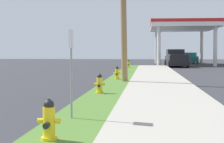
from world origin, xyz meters
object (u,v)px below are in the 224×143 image
at_px(fire_hydrant_second, 100,85).
at_px(fire_hydrant_third, 117,74).
at_px(fire_hydrant_fourth, 125,68).
at_px(car_white_by_near_pump, 175,59).
at_px(street_sign_post, 71,55).
at_px(car_teal_by_far_pump, 190,58).
at_px(fire_hydrant_nearest, 49,122).
at_px(truck_black_at_forecourt, 176,59).
at_px(fire_hydrant_fifth, 128,64).

distance_m(fire_hydrant_second, fire_hydrant_third, 7.07).
bearing_deg(fire_hydrant_fourth, car_white_by_near_pump, 76.46).
height_order(street_sign_post, car_teal_by_far_pump, street_sign_post).
distance_m(street_sign_post, car_teal_by_far_pump, 47.61).
distance_m(fire_hydrant_nearest, fire_hydrant_second, 7.47).
distance_m(fire_hydrant_nearest, car_white_by_near_pump, 45.94).
bearing_deg(fire_hydrant_second, car_teal_by_far_pump, 78.88).
xyz_separation_m(fire_hydrant_nearest, truck_black_at_forecourt, (4.96, 34.70, 0.47)).
relative_size(fire_hydrant_fifth, street_sign_post, 0.35).
xyz_separation_m(street_sign_post, car_teal_by_far_pump, (8.17, 46.89, -0.91)).
xyz_separation_m(car_white_by_near_pump, truck_black_at_forecourt, (-0.74, -10.89, 0.19)).
distance_m(car_white_by_near_pump, truck_black_at_forecourt, 10.92).
height_order(car_white_by_near_pump, truck_black_at_forecourt, truck_black_at_forecourt).
xyz_separation_m(fire_hydrant_third, fire_hydrant_fifth, (-0.13, 15.71, 0.00)).
xyz_separation_m(fire_hydrant_nearest, car_white_by_near_pump, (5.71, 45.59, 0.28)).
bearing_deg(street_sign_post, fire_hydrant_third, 89.62).
bearing_deg(fire_hydrant_second, fire_hydrant_fifth, 90.10).
bearing_deg(car_teal_by_far_pump, car_white_by_near_pump, -124.66).
bearing_deg(car_white_by_near_pump, fire_hydrant_nearest, -97.14).
xyz_separation_m(fire_hydrant_second, truck_black_at_forecourt, (5.02, 27.23, 0.47)).
height_order(fire_hydrant_nearest, street_sign_post, street_sign_post).
distance_m(fire_hydrant_third, street_sign_post, 12.40).
bearing_deg(fire_hydrant_fifth, fire_hydrant_second, -89.90).
xyz_separation_m(fire_hydrant_second, fire_hydrant_third, (0.09, 7.07, 0.00)).
bearing_deg(fire_hydrant_nearest, fire_hydrant_second, 90.44).
relative_size(street_sign_post, truck_black_at_forecourt, 0.39).
height_order(fire_hydrant_fourth, car_teal_by_far_pump, car_teal_by_far_pump).
bearing_deg(fire_hydrant_nearest, street_sign_post, 91.24).
bearing_deg(fire_hydrant_second, fire_hydrant_third, 89.25).
bearing_deg(fire_hydrant_second, fire_hydrant_nearest, -89.56).
distance_m(fire_hydrant_nearest, car_teal_by_far_pump, 49.76).
bearing_deg(car_white_by_near_pump, fire_hydrant_fifth, -110.73).
distance_m(street_sign_post, car_white_by_near_pump, 43.78).
height_order(street_sign_post, car_white_by_near_pump, street_sign_post).
relative_size(fire_hydrant_nearest, street_sign_post, 0.35).
xyz_separation_m(fire_hydrant_third, fire_hydrant_fourth, (0.02, 7.57, 0.00)).
xyz_separation_m(fire_hydrant_fourth, street_sign_post, (-0.10, -19.91, 1.19)).
relative_size(fire_hydrant_second, truck_black_at_forecourt, 0.14).
height_order(fire_hydrant_nearest, fire_hydrant_second, same).
distance_m(street_sign_post, truck_black_at_forecourt, 32.90).
distance_m(fire_hydrant_second, car_teal_by_far_pump, 42.42).
height_order(fire_hydrant_nearest, fire_hydrant_fourth, same).
bearing_deg(fire_hydrant_nearest, car_teal_by_far_pump, 80.60).
relative_size(fire_hydrant_second, car_teal_by_far_pump, 0.16).
bearing_deg(fire_hydrant_nearest, truck_black_at_forecourt, 81.86).
xyz_separation_m(fire_hydrant_fifth, car_white_by_near_pump, (5.81, 15.34, 0.28)).
height_order(fire_hydrant_third, truck_black_at_forecourt, truck_black_at_forecourt).
xyz_separation_m(fire_hydrant_second, street_sign_post, (0.01, -5.27, 1.19)).
bearing_deg(car_teal_by_far_pump, fire_hydrant_fifth, -113.58).
relative_size(fire_hydrant_second, car_white_by_near_pump, 0.17).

